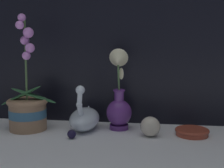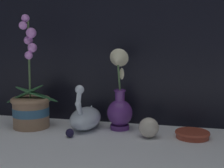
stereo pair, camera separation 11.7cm
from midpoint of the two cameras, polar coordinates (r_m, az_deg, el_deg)
The scene contains 7 objects.
ground_plane at distance 1.09m, azimuth 1.19°, elevation -10.57°, with size 2.80×2.80×0.00m, color white.
orchid_potted_plant at distance 1.27m, azimuth -12.09°, elevation -3.89°, with size 0.22×0.16×0.44m.
swan_figurine at distance 1.23m, azimuth -2.11°, elevation -6.06°, with size 0.11×0.20×0.18m.
blue_vase at distance 1.20m, azimuth 4.15°, elevation -3.46°, with size 0.10×0.13×0.32m.
glass_sphere at distance 1.14m, azimuth 9.70°, elevation -7.90°, with size 0.07×0.07×0.07m.
amber_dish at distance 1.18m, azimuth 17.30°, elevation -8.75°, with size 0.12×0.12×0.02m.
glass_bauble at distance 1.13m, azimuth -4.78°, elevation -8.96°, with size 0.03×0.03×0.03m.
Camera 2 is at (0.27, -1.00, 0.35)m, focal length 50.00 mm.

